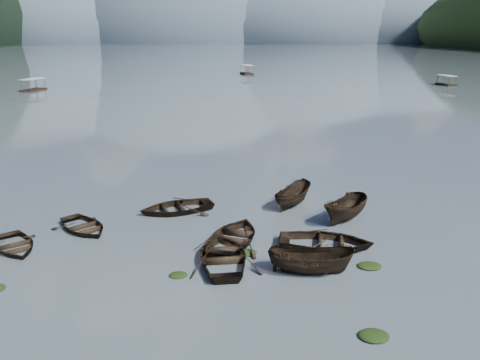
{
  "coord_description": "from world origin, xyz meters",
  "views": [
    {
      "loc": [
        -1.51,
        -16.75,
        10.89
      ],
      "look_at": [
        0.0,
        12.0,
        2.0
      ],
      "focal_mm": 35.0,
      "sensor_mm": 36.0,
      "label": 1
    }
  ],
  "objects_px": {
    "pontoon_left": "(34,91)",
    "rowboat_3": "(223,261)",
    "rowboat_0": "(16,249)",
    "pontoon_centre": "(247,74)"
  },
  "relations": [
    {
      "from": "pontoon_left",
      "to": "rowboat_3",
      "type": "bearing_deg",
      "value": -51.22
    },
    {
      "from": "rowboat_0",
      "to": "rowboat_3",
      "type": "bearing_deg",
      "value": -42.75
    },
    {
      "from": "rowboat_0",
      "to": "pontoon_centre",
      "type": "relative_size",
      "value": 0.56
    },
    {
      "from": "rowboat_0",
      "to": "pontoon_centre",
      "type": "xyz_separation_m",
      "value": [
        20.26,
        117.83,
        0.0
      ]
    },
    {
      "from": "rowboat_0",
      "to": "pontoon_left",
      "type": "height_order",
      "value": "pontoon_left"
    },
    {
      "from": "rowboat_0",
      "to": "rowboat_3",
      "type": "height_order",
      "value": "rowboat_3"
    },
    {
      "from": "rowboat_0",
      "to": "pontoon_left",
      "type": "relative_size",
      "value": 0.62
    },
    {
      "from": "pontoon_left",
      "to": "pontoon_centre",
      "type": "xyz_separation_m",
      "value": [
        47.25,
        40.69,
        0.0
      ]
    },
    {
      "from": "pontoon_left",
      "to": "pontoon_centre",
      "type": "relative_size",
      "value": 0.9
    },
    {
      "from": "rowboat_0",
      "to": "rowboat_3",
      "type": "distance_m",
      "value": 11.28
    }
  ]
}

